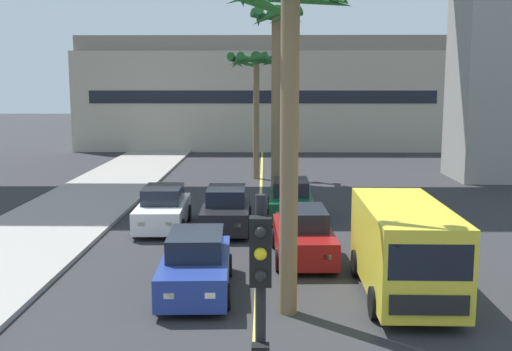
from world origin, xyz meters
name	(u,v)px	position (x,y,z in m)	size (l,w,h in m)	color
lane_stripe_center	(260,226)	(0.00, 24.00, 0.00)	(0.14, 56.00, 0.01)	#DBCC4C
pier_building_backdrop	(262,94)	(0.00, 52.98, 4.48)	(30.11, 8.04, 9.09)	#BCB29E
car_queue_front	(303,236)	(1.39, 19.72, 0.72)	(1.93, 4.15, 1.56)	maroon
car_queue_second	(226,210)	(-1.24, 23.48, 0.72)	(1.87, 4.12, 1.56)	black
car_queue_third	(291,201)	(1.24, 25.40, 0.72)	(1.91, 4.14, 1.56)	#0C4728
car_queue_fourth	(163,209)	(-3.63, 23.65, 0.72)	(1.92, 4.15, 1.56)	white
car_queue_fifth	(196,265)	(-1.60, 16.61, 0.72)	(1.96, 4.16, 1.56)	navy
delivery_van	(404,247)	(3.72, 16.35, 1.29)	(2.21, 5.27, 2.36)	yellow
traffic_light_median_near	(261,327)	(0.14, 7.81, 2.71)	(0.24, 0.37, 4.20)	black
palm_tree_near_median	(290,50)	(0.75, 15.18, 6.15)	(3.21, 3.37, 7.88)	brown
palm_tree_mid_median	(277,61)	(0.72, 29.32, 6.39)	(2.47, 2.66, 8.88)	brown
palm_tree_far_median	(257,71)	(-0.27, 35.71, 6.08)	(3.49, 3.50, 7.17)	brown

